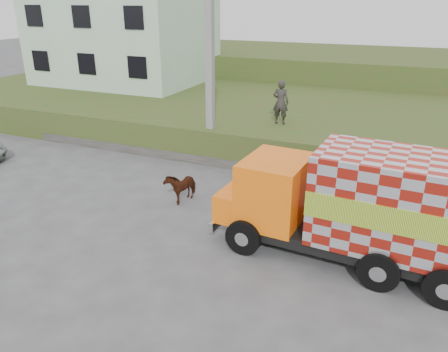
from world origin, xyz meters
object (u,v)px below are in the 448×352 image
at_px(cow, 181,186).
at_px(cargo_truck, 361,206).
at_px(pedestrian, 281,102).
at_px(utility_pole, 210,67).

bearing_deg(cow, cargo_truck, -3.65).
distance_m(cow, pedestrian, 6.46).
bearing_deg(cow, pedestrian, 83.13).
xyz_separation_m(cargo_truck, pedestrian, (-4.39, 7.41, 0.84)).
relative_size(utility_pole, cow, 6.23).
bearing_deg(utility_pole, cargo_truck, -38.84).
bearing_deg(cargo_truck, cow, 170.06).
xyz_separation_m(cow, pedestrian, (1.80, 5.90, 1.92)).
height_order(cargo_truck, cow, cargo_truck).
distance_m(cargo_truck, cow, 6.46).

